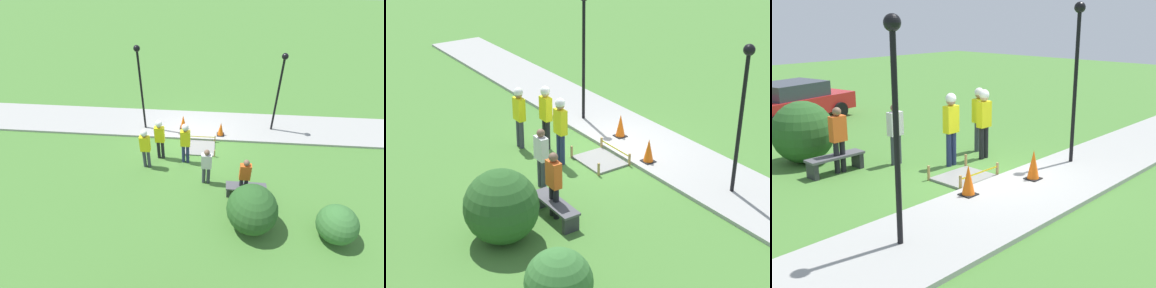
# 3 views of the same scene
# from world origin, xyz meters

# --- Properties ---
(ground_plane) EXTENTS (60.00, 60.00, 0.00)m
(ground_plane) POSITION_xyz_m (0.00, 0.00, 0.00)
(ground_plane) COLOR #477A33
(sidewalk) EXTENTS (28.00, 2.43, 0.10)m
(sidewalk) POSITION_xyz_m (0.00, -1.21, 0.05)
(sidewalk) COLOR #9E9E99
(sidewalk) RESTS_ON ground_plane
(wet_concrete_patch) EXTENTS (1.38, 1.11, 0.37)m
(wet_concrete_patch) POSITION_xyz_m (-0.44, 0.62, 0.04)
(wet_concrete_patch) COLOR gray
(wet_concrete_patch) RESTS_ON ground_plane
(traffic_cone_near_patch) EXTENTS (0.34, 0.34, 0.69)m
(traffic_cone_near_patch) POSITION_xyz_m (-1.36, -0.39, 0.44)
(traffic_cone_near_patch) COLOR black
(traffic_cone_near_patch) RESTS_ON sidewalk
(traffic_cone_far_patch) EXTENTS (0.34, 0.34, 0.72)m
(traffic_cone_far_patch) POSITION_xyz_m (0.47, -0.81, 0.45)
(traffic_cone_far_patch) COLOR black
(traffic_cone_far_patch) RESTS_ON sidewalk
(park_bench) EXTENTS (1.51, 0.44, 0.46)m
(park_bench) POSITION_xyz_m (-2.32, 3.29, 0.32)
(park_bench) COLOR #2D2D33
(park_bench) RESTS_ON ground_plane
(worker_supervisor) EXTENTS (0.40, 0.27, 1.87)m
(worker_supervisor) POSITION_xyz_m (1.71, 2.00, 1.13)
(worker_supervisor) COLOR #383D47
(worker_supervisor) RESTS_ON ground_plane
(worker_assistant) EXTENTS (0.40, 0.28, 1.95)m
(worker_assistant) POSITION_xyz_m (0.12, 1.58, 1.19)
(worker_assistant) COLOR navy
(worker_assistant) RESTS_ON ground_plane
(worker_trainee) EXTENTS (0.40, 0.28, 1.94)m
(worker_trainee) POSITION_xyz_m (1.21, 1.39, 1.18)
(worker_trainee) COLOR black
(worker_trainee) RESTS_ON ground_plane
(bystander_in_orange_shirt) EXTENTS (0.40, 0.22, 1.69)m
(bystander_in_orange_shirt) POSITION_xyz_m (-2.22, 3.25, 0.95)
(bystander_in_orange_shirt) COLOR black
(bystander_in_orange_shirt) RESTS_ON ground_plane
(bystander_in_gray_shirt) EXTENTS (0.40, 0.22, 1.65)m
(bystander_in_gray_shirt) POSITION_xyz_m (-0.80, 2.75, 0.93)
(bystander_in_gray_shirt) COLOR #383D47
(bystander_in_gray_shirt) RESTS_ON ground_plane
(lamppost_near) EXTENTS (0.28, 0.28, 4.11)m
(lamppost_near) POSITION_xyz_m (2.34, -0.72, 2.77)
(lamppost_near) COLOR black
(lamppost_near) RESTS_ON sidewalk
(lamppost_far) EXTENTS (0.28, 0.28, 3.83)m
(lamppost_far) POSITION_xyz_m (-3.84, -1.07, 2.61)
(lamppost_far) COLOR black
(lamppost_far) RESTS_ON sidewalk
(shrub_rounded_near) EXTENTS (1.29, 1.29, 1.29)m
(shrub_rounded_near) POSITION_xyz_m (-5.09, 4.94, 0.65)
(shrub_rounded_near) COLOR #387033
(shrub_rounded_near) RESTS_ON ground_plane
(shrub_rounded_mid) EXTENTS (1.68, 1.68, 1.68)m
(shrub_rounded_mid) POSITION_xyz_m (-2.38, 4.71, 0.84)
(shrub_rounded_mid) COLOR #285623
(shrub_rounded_mid) RESTS_ON ground_plane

